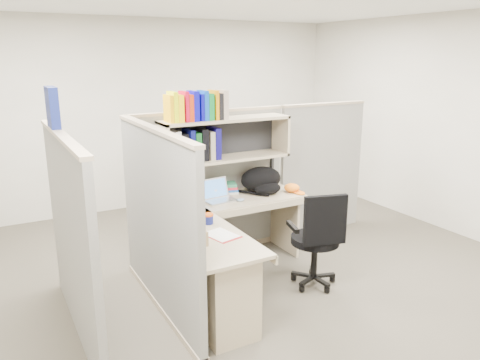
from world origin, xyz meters
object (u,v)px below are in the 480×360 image
laptop (220,190)px  backpack (264,180)px  snack_canister (208,219)px  desk (226,265)px  task_chair (316,254)px

laptop → backpack: (0.56, 0.05, 0.02)m
backpack → snack_canister: bearing=-163.9°
desk → task_chair: size_ratio=1.78×
desk → task_chair: bearing=-1.6°
snack_canister → task_chair: (0.99, -0.31, -0.43)m
snack_canister → backpack: bearing=32.0°
laptop → task_chair: bearing=-61.2°
task_chair → snack_canister: bearing=162.8°
desk → backpack: (0.92, 0.87, 0.43)m
laptop → task_chair: (0.60, -0.85, -0.50)m
snack_canister → task_chair: bearing=-17.2°
desk → backpack: backpack is taller
desk → task_chair: task_chair is taller
desk → laptop: laptop is taller
desk → laptop: (0.36, 0.83, 0.41)m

